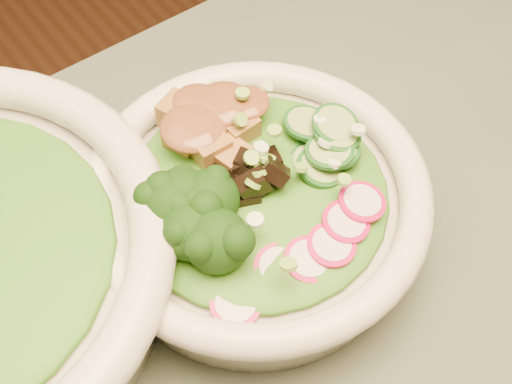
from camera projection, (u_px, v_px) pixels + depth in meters
salad_bowl at (256, 207)px, 0.48m from camera, size 0.23×0.23×0.06m
lettuce_bed at (256, 191)px, 0.46m from camera, size 0.17×0.17×0.02m
broccoli_florets at (188, 224)px, 0.43m from camera, size 0.07×0.06×0.04m
radish_slices at (315, 247)px, 0.44m from camera, size 0.10×0.04×0.02m
cucumber_slices at (324, 143)px, 0.47m from camera, size 0.06×0.06×0.03m
mushroom_heap at (246, 171)px, 0.46m from camera, size 0.06×0.06×0.03m
tofu_cubes at (210, 130)px, 0.48m from camera, size 0.08×0.06×0.03m
peanut_sauce at (209, 119)px, 0.47m from camera, size 0.06×0.05×0.01m
scallion_garnish at (256, 173)px, 0.45m from camera, size 0.16×0.16×0.02m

